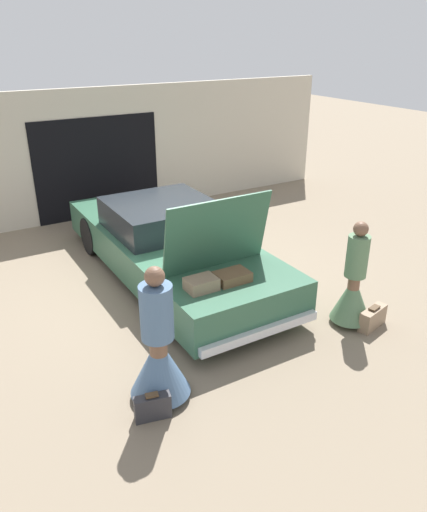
% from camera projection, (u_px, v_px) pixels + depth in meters
% --- Properties ---
extents(ground_plane, '(40.00, 40.00, 0.00)m').
position_uv_depth(ground_plane, '(172.00, 274.00, 8.66)').
color(ground_plane, '#7F705B').
extents(garage_wall_back, '(12.00, 0.14, 2.80)m').
position_uv_depth(garage_wall_back, '(96.00, 154.00, 10.94)').
color(garage_wall_back, beige).
rests_on(garage_wall_back, ground_plane).
extents(car, '(1.96, 5.27, 1.82)m').
position_uv_depth(car, '(170.00, 244.00, 8.45)').
color(car, '#336047').
rests_on(car, ground_plane).
extents(person_left, '(0.69, 0.69, 1.66)m').
position_uv_depth(person_left, '(159.00, 354.00, 5.53)').
color(person_left, brown).
rests_on(person_left, ground_plane).
extents(person_right, '(0.57, 0.57, 1.56)m').
position_uv_depth(person_right, '(353.00, 289.00, 7.01)').
color(person_right, brown).
rests_on(person_right, ground_plane).
extents(suitcase_beside_left_person, '(0.42, 0.21, 0.32)m').
position_uv_depth(suitcase_beside_left_person, '(153.00, 407.00, 5.39)').
color(suitcase_beside_left_person, '#2D2D33').
rests_on(suitcase_beside_left_person, ground_plane).
extents(suitcase_beside_right_person, '(0.53, 0.28, 0.33)m').
position_uv_depth(suitcase_beside_right_person, '(373.00, 318.00, 7.06)').
color(suitcase_beside_right_person, '#8C7259').
rests_on(suitcase_beside_right_person, ground_plane).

